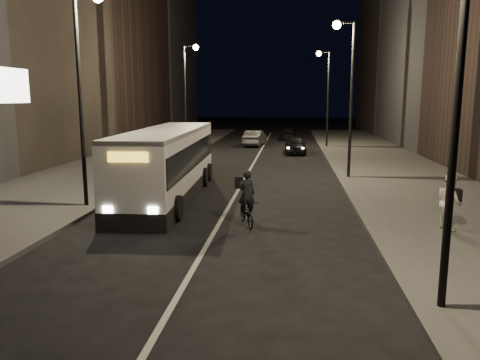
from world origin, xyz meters
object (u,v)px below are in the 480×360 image
(streetlight_right_far, at_px, (325,86))
(streetlight_right_near, at_px, (447,45))
(streetlight_left_far, at_px, (188,84))
(city_bus, at_px, (168,161))
(pedestrian_woman, at_px, (449,202))
(cyclist_on_bicycle, at_px, (247,207))
(car_near, at_px, (295,145))
(streetlight_right_mid, at_px, (347,78))
(car_mid, at_px, (255,138))
(streetlight_left_near, at_px, (85,71))
(car_far, at_px, (288,134))

(streetlight_right_far, bearing_deg, streetlight_right_near, -90.00)
(streetlight_left_far, distance_m, city_bus, 16.15)
(city_bus, distance_m, pedestrian_woman, 11.42)
(cyclist_on_bicycle, relative_size, car_near, 0.49)
(streetlight_right_mid, bearing_deg, car_mid, 109.59)
(streetlight_right_near, bearing_deg, car_near, 95.15)
(streetlight_right_mid, distance_m, city_bus, 10.58)
(streetlight_right_near, xyz_separation_m, city_bus, (-8.22, 10.48, -3.72))
(cyclist_on_bicycle, bearing_deg, city_bus, 113.70)
(streetlight_right_mid, bearing_deg, car_near, 102.06)
(car_mid, bearing_deg, streetlight_right_near, 107.22)
(streetlight_right_mid, relative_size, streetlight_right_far, 1.00)
(cyclist_on_bicycle, bearing_deg, streetlight_right_mid, 46.98)
(streetlight_right_far, xyz_separation_m, city_bus, (-8.22, -21.52, -3.72))
(streetlight_right_near, xyz_separation_m, streetlight_left_near, (-10.66, 8.00, 0.00))
(city_bus, bearing_deg, pedestrian_woman, -25.21)
(car_near, relative_size, car_far, 1.00)
(streetlight_right_near, bearing_deg, car_mid, 100.45)
(streetlight_right_near, distance_m, pedestrian_woman, 7.72)
(cyclist_on_bicycle, xyz_separation_m, car_near, (1.85, 21.41, 0.03))
(streetlight_left_near, height_order, cyclist_on_bicycle, streetlight_left_near)
(streetlight_right_near, bearing_deg, streetlight_left_near, 143.12)
(streetlight_left_far, bearing_deg, car_near, 11.58)
(city_bus, bearing_deg, streetlight_right_mid, 31.79)
(pedestrian_woman, bearing_deg, car_near, 4.16)
(streetlight_left_near, height_order, city_bus, streetlight_left_near)
(streetlight_left_near, bearing_deg, city_bus, 45.39)
(streetlight_right_far, distance_m, car_far, 9.84)
(car_mid, bearing_deg, city_bus, 91.52)
(streetlight_left_near, relative_size, city_bus, 0.72)
(car_far, bearing_deg, city_bus, -94.94)
(car_far, bearing_deg, streetlight_right_mid, -77.71)
(streetlight_right_mid, bearing_deg, car_far, 97.49)
(streetlight_right_near, bearing_deg, city_bus, 128.13)
(streetlight_right_near, bearing_deg, streetlight_left_far, 112.30)
(streetlight_right_mid, bearing_deg, streetlight_right_far, 90.00)
(streetlight_right_near, relative_size, streetlight_left_far, 1.00)
(car_far, bearing_deg, streetlight_left_near, -98.41)
(city_bus, height_order, car_mid, city_bus)
(streetlight_right_near, xyz_separation_m, car_mid, (-6.13, 33.23, -4.65))
(streetlight_right_mid, distance_m, car_far, 24.68)
(cyclist_on_bicycle, distance_m, pedestrian_woman, 6.63)
(streetlight_right_mid, xyz_separation_m, streetlight_left_near, (-10.66, -8.00, 0.00))
(streetlight_left_far, xyz_separation_m, car_near, (8.17, 1.67, -4.68))
(streetlight_left_far, distance_m, car_far, 16.59)
(city_bus, height_order, cyclist_on_bicycle, city_bus)
(streetlight_right_near, height_order, streetlight_right_mid, same)
(streetlight_right_near, distance_m, car_near, 28.18)
(streetlight_right_far, distance_m, city_bus, 23.34)
(streetlight_right_mid, xyz_separation_m, cyclist_on_bicycle, (-4.34, -9.73, -4.70))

